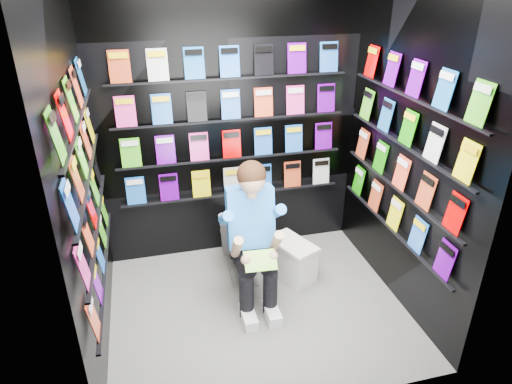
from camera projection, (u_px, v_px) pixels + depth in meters
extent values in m
plane|color=slate|center=(258.00, 308.00, 3.83)|extent=(2.40, 2.40, 0.00)
cube|color=black|center=(231.00, 124.00, 4.13)|extent=(2.40, 0.04, 2.60)
cube|color=black|center=(306.00, 239.00, 2.39)|extent=(2.40, 0.04, 2.60)
cube|color=black|center=(81.00, 184.00, 2.99)|extent=(0.04, 2.00, 2.60)
cube|color=black|center=(408.00, 151.00, 3.52)|extent=(0.04, 2.00, 2.60)
imported|color=white|center=(240.00, 235.00, 4.18)|extent=(0.47, 0.78, 0.73)
cube|color=silver|center=(292.00, 261.00, 4.17)|extent=(0.39, 0.49, 0.33)
cube|color=silver|center=(293.00, 244.00, 4.09)|extent=(0.42, 0.52, 0.03)
cube|color=green|center=(260.00, 261.00, 3.45)|extent=(0.26, 0.16, 0.10)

